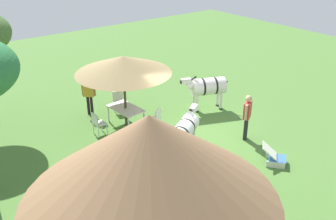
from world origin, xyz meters
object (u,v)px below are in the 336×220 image
Objects in this scene: shade_umbrella at (123,65)px; patio_chair_east_end at (118,100)px; standing_watcher at (247,113)px; striped_lounge_chair at (274,157)px; thatched_hut at (151,189)px; patio_chair_near_hut at (156,118)px; guest_beside_umbrella at (89,92)px; zebra_by_umbrella at (207,87)px; patio_chair_west_end at (98,122)px; zebra_nearest_camera at (184,131)px; patio_dining_table at (126,110)px.

shade_umbrella is 2.35m from patio_chair_east_end.
standing_watcher is 1.93m from striped_lounge_chair.
thatched_hut reaches higher than shade_umbrella.
patio_chair_near_hut is 3.43m from standing_watcher.
guest_beside_umbrella is at bearing -105.23° from striped_lounge_chair.
thatched_hut reaches higher than guest_beside_umbrella.
patio_chair_west_end is at bearing 103.47° from zebra_by_umbrella.
patio_chair_west_end is 5.51m from standing_watcher.
zebra_nearest_camera reaches higher than striped_lounge_chair.
patio_dining_table is 0.77× the size of zebra_by_umbrella.
patio_chair_near_hut is at bearing 139.45° from zebra_nearest_camera.
patio_chair_west_end and patio_chair_near_hut have the same top height.
patio_dining_table is 1.70× the size of patio_chair_east_end.
shade_umbrella is at bearing 90.00° from patio_chair_near_hut.
shade_umbrella is 2.35m from patio_chair_near_hut.
zebra_by_umbrella is (-0.84, -3.51, -1.48)m from shade_umbrella.
guest_beside_umbrella is 0.83× the size of zebra_nearest_camera.
standing_watcher is at bearing 48.59° from zebra_nearest_camera.
shade_umbrella is at bearing -104.44° from striped_lounge_chair.
striped_lounge_chair is at bearing -99.09° from patio_chair_near_hut.
striped_lounge_chair is at bearing 124.87° from patio_chair_east_end.
patio_chair_west_end is 1.95m from guest_beside_umbrella.
striped_lounge_chair is at bearing -155.56° from patio_dining_table.
thatched_hut reaches higher than patio_chair_near_hut.
thatched_hut reaches higher than zebra_by_umbrella.
patio_chair_east_end is at bearing 79.63° from zebra_by_umbrella.
zebra_nearest_camera is at bearing -48.30° from thatched_hut.
guest_beside_umbrella is at bearing -9.41° from patio_chair_east_end.
patio_chair_west_end is at bearing 114.53° from guest_beside_umbrella.
zebra_nearest_camera reaches higher than patio_dining_table.
standing_watcher is (-4.83, -2.52, 0.53)m from patio_chair_east_end.
shade_umbrella is (6.32, -3.20, 0.33)m from thatched_hut.
patio_chair_near_hut and patio_chair_east_end have the same top height.
guest_beside_umbrella is (8.07, -2.52, -1.19)m from thatched_hut.
zebra_by_umbrella reaches higher than striped_lounge_chair.
guest_beside_umbrella is 0.82× the size of zebra_by_umbrella.
zebra_nearest_camera is (0.45, 2.57, -0.05)m from standing_watcher.
patio_chair_near_hut is 2.91m from zebra_by_umbrella.
shade_umbrella is 1.85m from patio_dining_table.
patio_dining_table is at bearing 99.36° from zebra_by_umbrella.
patio_dining_table is 0.78× the size of zebra_nearest_camera.
patio_chair_east_end is 4.41m from zebra_nearest_camera.
shade_umbrella is at bearing 98.12° from standing_watcher.
zebra_by_umbrella is (-0.84, -3.51, 0.37)m from patio_dining_table.
shade_umbrella is 1.84× the size of zebra_nearest_camera.
standing_watcher is 0.88× the size of zebra_by_umbrella.
thatched_hut is at bearing 153.14° from patio_dining_table.
thatched_hut is at bearing -19.66° from patio_chair_west_end.
zebra_by_umbrella is at bearing 47.00° from standing_watcher.
shade_umbrella reaches higher than patio_chair_near_hut.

